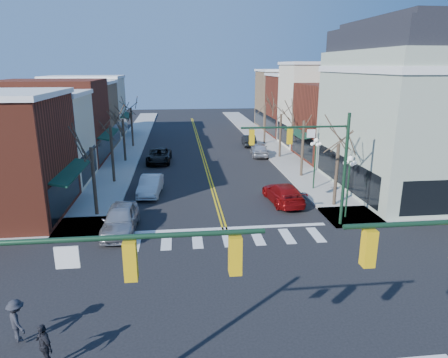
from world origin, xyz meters
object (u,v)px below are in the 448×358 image
object	(u,v)px
car_left_near	(120,219)
car_right_mid	(259,149)
car_left_mid	(150,185)
car_right_near	(283,193)
pedestrian_dark_b	(17,321)
lamppost_midblock	(315,155)
car_left_far	(159,156)
pedestrian_dark_a	(44,346)
victorian_corner	(422,108)
lamppost_corner	(349,176)
car_right_far	(249,140)

from	to	relation	value
car_left_near	car_right_mid	world-z (taller)	car_left_near
car_left_mid	car_right_near	bearing A→B (deg)	-12.60
pedestrian_dark_b	lamppost_midblock	bearing A→B (deg)	-82.36
car_left_mid	car_left_far	world-z (taller)	car_left_mid
lamppost_midblock	pedestrian_dark_a	size ratio (longest dim) A/B	2.69
car_right_near	car_left_far	bearing A→B (deg)	-59.93
victorian_corner	lamppost_corner	world-z (taller)	victorian_corner
lamppost_midblock	lamppost_corner	bearing A→B (deg)	-90.00
lamppost_corner	car_right_far	distance (m)	25.86
car_left_far	pedestrian_dark_b	distance (m)	28.59
pedestrian_dark_a	victorian_corner	bearing A→B (deg)	82.78
victorian_corner	car_left_mid	size ratio (longest dim) A/B	3.19
lamppost_corner	lamppost_midblock	bearing A→B (deg)	90.00
car_left_near	car_right_mid	bearing A→B (deg)	58.49
lamppost_corner	pedestrian_dark_a	xyz separation A→B (m)	(-15.56, -12.05, -2.01)
car_left_mid	car_right_mid	xyz separation A→B (m)	(11.37, 12.70, 0.02)
pedestrian_dark_b	car_left_far	bearing A→B (deg)	-45.47
victorian_corner	car_right_mid	world-z (taller)	victorian_corner
victorian_corner	car_left_far	distance (m)	25.05
car_left_far	car_right_near	world-z (taller)	car_right_near
car_left_mid	lamppost_corner	bearing A→B (deg)	-22.15
victorian_corner	lamppost_corner	size ratio (longest dim) A/B	3.29
car_right_mid	pedestrian_dark_a	size ratio (longest dim) A/B	2.78
car_left_far	car_left_mid	bearing A→B (deg)	-88.80
victorian_corner	lamppost_midblock	bearing A→B (deg)	176.55
car_left_far	car_right_mid	bearing A→B (deg)	11.73
lamppost_midblock	car_left_mid	world-z (taller)	lamppost_midblock
car_left_far	victorian_corner	bearing A→B (deg)	-26.45
lamppost_midblock	car_right_mid	bearing A→B (deg)	98.13
car_left_mid	pedestrian_dark_a	distance (m)	19.07
lamppost_corner	car_right_near	size ratio (longest dim) A/B	0.85
car_left_far	car_right_mid	distance (m)	11.28
victorian_corner	car_right_near	bearing A→B (deg)	-168.64
car_left_far	pedestrian_dark_b	xyz separation A→B (m)	(-3.95, -28.31, 0.25)
victorian_corner	car_left_far	xyz separation A→B (m)	(-21.30, 11.77, -5.93)
car_left_near	pedestrian_dark_b	bearing A→B (deg)	-102.33
car_right_near	pedestrian_dark_a	bearing A→B (deg)	47.60
car_right_far	pedestrian_dark_b	world-z (taller)	pedestrian_dark_b
lamppost_corner	car_right_near	distance (m)	5.42
car_left_near	car_left_mid	xyz separation A→B (m)	(1.36, 7.38, -0.11)
car_left_far	lamppost_corner	bearing A→B (deg)	-51.34
victorian_corner	lamppost_corner	bearing A→B (deg)	-144.14
pedestrian_dark_a	pedestrian_dark_b	world-z (taller)	pedestrian_dark_b
lamppost_midblock	pedestrian_dark_a	xyz separation A→B (m)	(-15.56, -18.55, -2.01)
pedestrian_dark_a	pedestrian_dark_b	size ratio (longest dim) A/B	0.98
car_left_near	pedestrian_dark_b	size ratio (longest dim) A/B	3.00
lamppost_corner	car_left_mid	bearing A→B (deg)	152.54
lamppost_midblock	car_left_mid	xyz separation A→B (m)	(-13.24, 0.38, -2.23)
car_left_mid	car_right_mid	size ratio (longest dim) A/B	1.00
car_left_mid	pedestrian_dark_a	size ratio (longest dim) A/B	2.78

